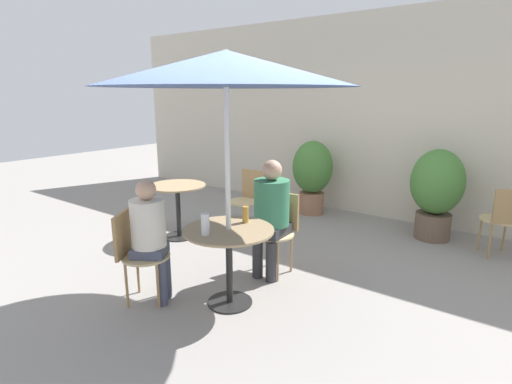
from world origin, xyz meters
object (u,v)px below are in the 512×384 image
Objects in this scene: bistro_chair_3 at (505,216)px; cafe_table_near at (229,246)px; seated_person_0 at (271,209)px; cafe_table_far at (178,198)px; potted_plant_1 at (437,189)px; bistro_chair_0 at (278,225)px; potted_plant_0 at (312,172)px; seated_person_1 at (150,230)px; umbrella at (226,69)px; bistro_chair_2 at (249,195)px; bistro_chair_1 at (135,248)px; beer_glass_1 at (245,214)px; beer_glass_0 at (205,224)px.

cafe_table_near is at bearing 25.10° from bistro_chair_3.
seated_person_0 is at bearing 16.00° from bistro_chair_3.
potted_plant_1 reaches higher than cafe_table_far.
bistro_chair_0 is 0.73× the size of potted_plant_0.
seated_person_0 is 1.20m from seated_person_1.
umbrella is at bearing -90.00° from bistro_chair_0.
bistro_chair_2 is 0.71× the size of potted_plant_1.
seated_person_0 reaches higher than bistro_chair_2.
seated_person_0 is at bearing -60.03° from seated_person_1.
cafe_table_far is 1.61m from bistro_chair_0.
bistro_chair_1 is 0.69× the size of seated_person_0.
bistro_chair_0 and bistro_chair_2 have the same top height.
bistro_chair_1 and bistro_chair_2 have the same top height.
bistro_chair_0 is 1.00× the size of bistro_chair_2.
seated_person_1 is at bearing -120.03° from seated_person_0.
beer_glass_1 is at bearing -112.03° from potted_plant_1.
cafe_table_far is 1.97m from beer_glass_0.
cafe_table_near is at bearing -112.48° from umbrella.
potted_plant_0 is at bearing -29.41° from seated_person_1.
beer_glass_1 is 1.27m from umbrella.
potted_plant_1 is (-0.79, 0.23, 0.16)m from bistro_chair_3.
bistro_chair_2 is 1.29m from potted_plant_0.
bistro_chair_2 is 3.05m from bistro_chair_3.
bistro_chair_1 is 0.75m from beer_glass_0.
bistro_chair_2 is 0.38× the size of umbrella.
bistro_chair_1 is at bearing -147.52° from umbrella.
potted_plant_0 reaches higher than beer_glass_1.
cafe_table_far is 3.95× the size of beer_glass_0.
potted_plant_1 reaches higher than cafe_table_near.
umbrella is at bearing 74.91° from beer_glass_0.
bistro_chair_1 is (-0.71, -0.45, -0.04)m from cafe_table_near.
bistro_chair_2 is (-1.05, 1.67, -0.04)m from cafe_table_near.
seated_person_0 reaches higher than cafe_table_far.
cafe_table_far is 2.41m from umbrella.
potted_plant_1 reaches higher than beer_glass_1.
seated_person_1 is at bearing -117.12° from potted_plant_1.
bistro_chair_0 is at bearing 92.48° from cafe_table_near.
beer_glass_0 is 0.08× the size of umbrella.
cafe_table_near and cafe_table_far have the same top height.
seated_person_1 is (0.47, -2.04, 0.17)m from bistro_chair_2.
beer_glass_0 is (0.65, 0.23, 0.29)m from bistro_chair_1.
bistro_chair_0 is at bearing -118.72° from potted_plant_1.
seated_person_1 is 0.85m from beer_glass_1.
bistro_chair_0 is 1.34m from seated_person_1.
beer_glass_0 is at bearing -105.09° from cafe_table_near.
seated_person_1 is 0.99× the size of potted_plant_0.
bistro_chair_1 is at bearing -118.26° from potted_plant_1.
beer_glass_0 reaches higher than cafe_table_far.
bistro_chair_3 is 3.02m from beer_glass_1.
beer_glass_1 is 2.80m from potted_plant_0.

